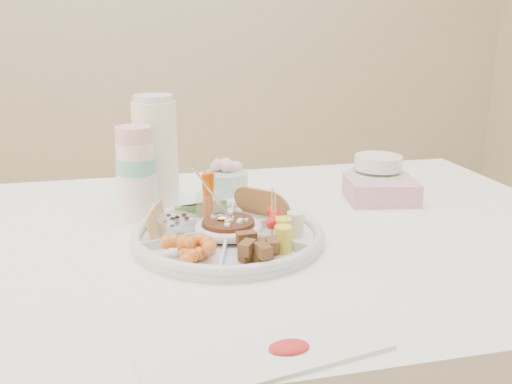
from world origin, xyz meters
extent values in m
cube|color=white|center=(0.00, 0.00, 0.38)|extent=(1.52, 1.02, 0.76)
cylinder|color=white|center=(-0.06, -0.04, 0.78)|extent=(0.47, 0.47, 0.04)
cylinder|color=#572611|center=(-0.06, -0.04, 0.79)|extent=(0.13, 0.13, 0.04)
cylinder|color=silver|center=(-0.23, 0.15, 0.88)|extent=(0.09, 0.09, 0.24)
cylinder|color=white|center=(-0.18, 0.23, 0.89)|extent=(0.12, 0.12, 0.27)
cylinder|color=#B2C5BA|center=(0.00, 0.29, 0.80)|extent=(0.14, 0.14, 0.08)
cube|color=pink|center=(0.36, 0.14, 0.79)|extent=(0.19, 0.17, 0.06)
cylinder|color=yellow|center=(0.38, 0.20, 0.81)|extent=(0.21, 0.21, 0.11)
cube|color=white|center=(-0.08, -0.45, 0.76)|extent=(0.35, 0.17, 0.01)
camera|label=1|loc=(-0.23, -1.05, 1.18)|focal=38.00mm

